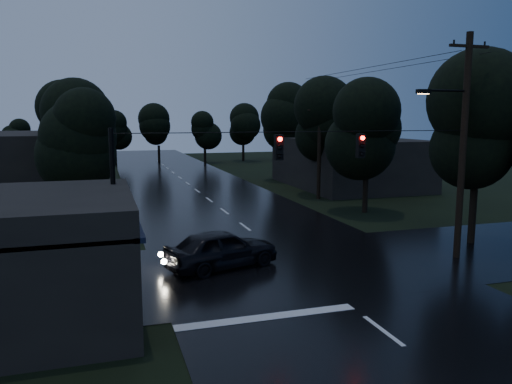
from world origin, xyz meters
TOP-DOWN VIEW (x-y plane):
  - main_road at (0.00, 30.00)m, footprint 12.00×120.00m
  - cross_street at (0.00, 12.00)m, footprint 60.00×9.00m
  - building_far_right at (14.00, 34.00)m, footprint 10.00×14.00m
  - building_far_left at (-14.00, 40.00)m, footprint 10.00×16.00m
  - utility_pole_main at (7.41, 11.00)m, footprint 3.50×0.30m
  - utility_pole_far at (8.30, 28.00)m, footprint 2.00×0.30m
  - anchor_pole_left at (-7.50, 11.00)m, footprint 0.18×0.18m
  - span_signals at (0.56, 10.99)m, footprint 15.00×0.37m
  - tree_corner_near at (10.00, 13.00)m, footprint 4.48×4.48m
  - tree_left_a at (-9.00, 22.00)m, footprint 3.92×3.92m
  - tree_left_b at (-9.60, 30.00)m, footprint 4.20×4.20m
  - tree_left_c at (-10.20, 40.00)m, footprint 4.48×4.48m
  - tree_right_a at (9.00, 22.00)m, footprint 4.20×4.20m
  - tree_right_b at (9.60, 30.00)m, footprint 4.48×4.48m
  - tree_right_c at (10.20, 40.00)m, footprint 4.76×4.76m
  - car at (-3.15, 12.67)m, footprint 5.29×3.31m

SIDE VIEW (x-z plane):
  - main_road at x=0.00m, z-range -0.01..0.01m
  - cross_street at x=0.00m, z-range -0.01..0.01m
  - car at x=-3.15m, z-range 0.00..1.68m
  - building_far_right at x=14.00m, z-range 0.00..4.40m
  - building_far_left at x=-14.00m, z-range 0.00..5.00m
  - anchor_pole_left at x=-7.50m, z-range 0.00..6.00m
  - utility_pole_far at x=8.30m, z-range 0.13..7.63m
  - tree_left_a at x=-9.00m, z-range 1.11..9.37m
  - span_signals at x=0.56m, z-range 4.69..5.80m
  - utility_pole_main at x=7.41m, z-range 0.26..10.26m
  - tree_left_b at x=-9.60m, z-range 1.19..10.04m
  - tree_right_a at x=9.00m, z-range 1.19..10.04m
  - tree_corner_near at x=10.00m, z-range 1.27..10.71m
  - tree_left_c at x=-10.20m, z-range 1.27..10.71m
  - tree_right_b at x=9.60m, z-range 1.27..10.71m
  - tree_right_c at x=10.20m, z-range 1.35..11.38m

